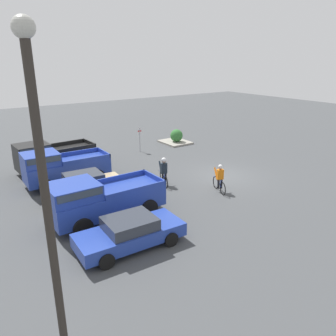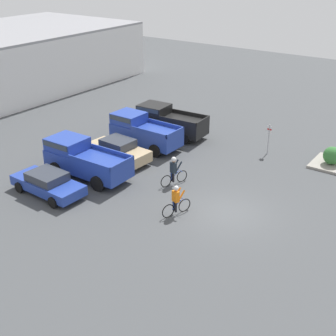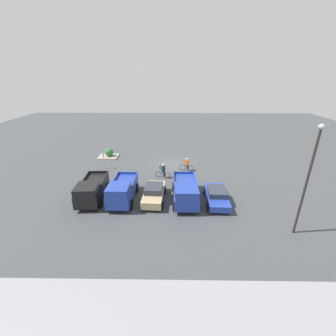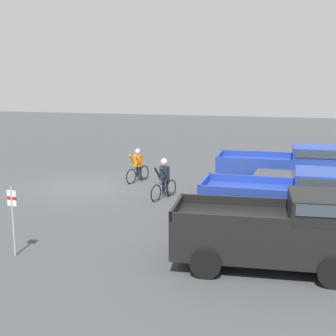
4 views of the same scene
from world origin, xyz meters
The scene contains 11 objects.
ground_plane centered at (0.00, 0.00, 0.00)m, with size 80.00×80.00×0.00m, color #424447.
sedan_0 centered at (-3.89, 9.05, 0.65)m, with size 2.06×4.43×1.28m.
pickup_truck_0 centered at (-1.09, 9.11, 1.12)m, with size 2.29×5.34×2.12m.
sedan_1 centered at (1.71, 8.81, 0.73)m, with size 2.09×4.35×1.46m.
pickup_truck_1 centered at (4.51, 9.11, 1.13)m, with size 2.25×4.92×2.15m.
pickup_truck_2 centered at (7.29, 8.90, 1.09)m, with size 2.40×5.12×2.08m.
cyclist_0 centered at (1.02, 4.08, 0.89)m, with size 1.76×0.70×1.72m.
cyclist_1 centered at (-1.68, 2.08, 0.81)m, with size 1.67×0.67×1.64m.
fire_lane_sign centered at (8.22, 1.56, 1.23)m, with size 0.06×0.30×2.02m.
curb_island centered at (8.85, -2.45, 0.07)m, with size 2.60×2.22×0.15m, color gray.
shrub centered at (8.69, -2.48, 0.71)m, with size 1.11×1.11×1.11m.
Camera 2 is at (-18.68, -9.42, 12.19)m, focal length 50.00 mm.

